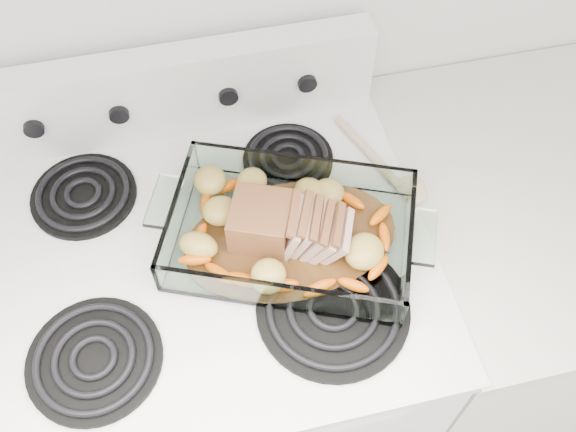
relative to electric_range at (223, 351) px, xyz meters
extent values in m
cube|color=white|center=(0.00, 0.00, -0.02)|extent=(0.76, 0.65, 0.92)
cube|color=white|center=(0.00, 0.00, 0.44)|extent=(0.78, 0.67, 0.02)
cube|color=white|center=(0.00, 0.29, 0.54)|extent=(0.76, 0.06, 0.18)
cylinder|color=black|center=(-0.19, -0.16, 0.46)|extent=(0.21, 0.21, 0.01)
cylinder|color=black|center=(0.19, -0.16, 0.46)|extent=(0.25, 0.25, 0.01)
cylinder|color=black|center=(-0.19, 0.16, 0.46)|extent=(0.19, 0.19, 0.01)
cylinder|color=black|center=(0.19, 0.16, 0.46)|extent=(0.17, 0.17, 0.01)
cylinder|color=black|center=(-0.25, 0.26, 0.54)|extent=(0.04, 0.02, 0.04)
cylinder|color=black|center=(-0.10, 0.26, 0.54)|extent=(0.04, 0.02, 0.04)
cylinder|color=black|center=(0.10, 0.26, 0.54)|extent=(0.04, 0.02, 0.04)
cylinder|color=black|center=(0.25, 0.26, 0.54)|extent=(0.04, 0.02, 0.04)
cube|color=silver|center=(0.66, 0.00, -0.03)|extent=(0.55, 0.65, 0.90)
cube|color=silver|center=(0.66, 0.00, 0.43)|extent=(0.58, 0.68, 0.03)
cube|color=silver|center=(0.15, -0.02, 0.47)|extent=(0.40, 0.26, 0.01)
cube|color=silver|center=(0.15, -0.15, 0.50)|extent=(0.40, 0.01, 0.07)
cube|color=silver|center=(0.15, 0.10, 0.50)|extent=(0.40, 0.01, 0.07)
cube|color=silver|center=(-0.04, -0.02, 0.50)|extent=(0.01, 0.26, 0.07)
cube|color=silver|center=(0.35, -0.02, 0.50)|extent=(0.01, 0.26, 0.07)
cylinder|color=#3F250F|center=(0.15, -0.02, 0.47)|extent=(0.23, 0.23, 0.00)
cube|color=brown|center=(0.10, -0.02, 0.51)|extent=(0.10, 0.10, 0.08)
cube|color=#D2AC98|center=(0.16, -0.02, 0.51)|extent=(0.04, 0.09, 0.07)
cube|color=#D2AC98|center=(0.18, -0.02, 0.51)|extent=(0.04, 0.09, 0.07)
cube|color=#D2AC98|center=(0.19, -0.02, 0.50)|extent=(0.04, 0.09, 0.07)
cube|color=#D2AC98|center=(0.21, -0.02, 0.50)|extent=(0.04, 0.09, 0.06)
cube|color=#D2AC98|center=(0.23, -0.02, 0.50)|extent=(0.05, 0.08, 0.06)
ellipsoid|color=#E35000|center=(0.01, -0.10, 0.48)|extent=(0.06, 0.02, 0.02)
ellipsoid|color=#E35000|center=(0.27, -0.10, 0.48)|extent=(0.06, 0.02, 0.02)
ellipsoid|color=#E35000|center=(0.31, 0.00, 0.48)|extent=(0.06, 0.02, 0.02)
ellipsoid|color=#E35000|center=(-0.01, 0.02, 0.48)|extent=(0.06, 0.02, 0.02)
ellipsoid|color=gold|center=(-0.01, 0.06, 0.49)|extent=(0.06, 0.05, 0.05)
ellipsoid|color=gold|center=(0.17, 0.07, 0.49)|extent=(0.06, 0.05, 0.05)
ellipsoid|color=gold|center=(0.28, -0.04, 0.49)|extent=(0.06, 0.05, 0.05)
cylinder|color=#C2B08F|center=(0.34, 0.14, 0.46)|extent=(0.08, 0.19, 0.02)
ellipsoid|color=#C2B08F|center=(0.39, 0.04, 0.46)|extent=(0.05, 0.07, 0.02)
camera|label=1|loc=(0.02, -0.59, 1.40)|focal=40.00mm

